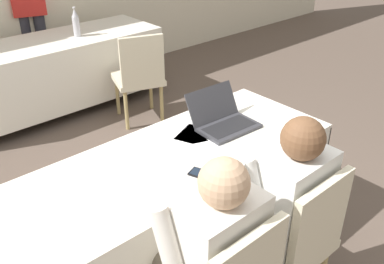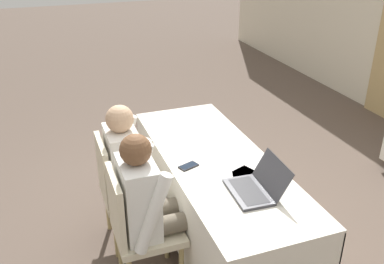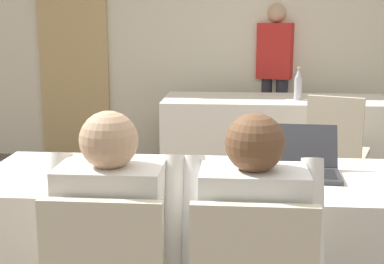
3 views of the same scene
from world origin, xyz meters
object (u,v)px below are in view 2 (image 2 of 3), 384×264
(laptop, at_px, (255,187))
(chair_near_left, at_px, (122,187))
(cell_phone, at_px, (189,166))
(person_checkered_shirt, at_px, (134,167))
(chair_near_right, at_px, (137,225))
(person_white_shirt, at_px, (151,202))

(laptop, height_order, chair_near_left, laptop)
(cell_phone, relative_size, person_checkered_shirt, 0.13)
(chair_near_right, height_order, person_white_shirt, person_white_shirt)
(laptop, relative_size, chair_near_left, 0.42)
(person_white_shirt, bearing_deg, cell_phone, -58.57)
(cell_phone, bearing_deg, person_white_shirt, -78.28)
(person_checkered_shirt, relative_size, person_white_shirt, 1.00)
(laptop, xyz_separation_m, cell_phone, (-0.45, -0.30, -0.04))
(cell_phone, distance_m, person_white_shirt, 0.41)
(person_checkered_shirt, bearing_deg, chair_near_left, 90.00)
(cell_phone, relative_size, chair_near_left, 0.17)
(cell_phone, height_order, chair_near_left, chair_near_left)
(chair_near_left, bearing_deg, person_white_shirt, -168.10)
(laptop, bearing_deg, chair_near_left, -131.73)
(person_white_shirt, bearing_deg, chair_near_left, 11.90)
(chair_near_right, distance_m, person_white_shirt, 0.19)
(cell_phone, xyz_separation_m, person_checkered_shirt, (-0.28, -0.34, -0.09))
(laptop, xyz_separation_m, chair_near_left, (-0.73, -0.74, -0.29))
(chair_near_left, distance_m, person_white_shirt, 0.53)
(chair_near_right, relative_size, person_checkered_shirt, 0.78)
(chair_near_right, height_order, person_checkered_shirt, person_checkered_shirt)
(person_white_shirt, bearing_deg, chair_near_right, 90.00)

